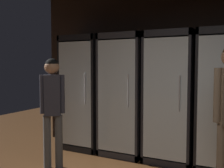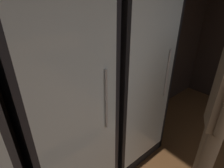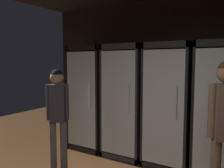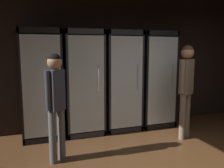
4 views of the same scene
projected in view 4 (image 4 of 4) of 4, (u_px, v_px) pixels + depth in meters
The scene contains 7 objects.
wall_back at pixel (134, 60), 5.31m from camera, with size 6.00×0.06×2.80m, color black.
cooler_far_left at pixel (41, 85), 4.43m from camera, with size 0.73×0.63×2.01m.
cooler_left at pixel (83, 83), 4.69m from camera, with size 0.73×0.63×2.01m.
cooler_center at pixel (120, 82), 4.94m from camera, with size 0.73×0.63×2.01m.
cooler_right at pixel (154, 80), 5.20m from camera, with size 0.73×0.63×2.01m.
shopper_near at pixel (56, 97), 3.45m from camera, with size 0.30×0.26×1.60m.
shopper_far at pixel (186, 81), 4.37m from camera, with size 0.35×0.26×1.72m.
Camera 4 is at (-2.20, -1.85, 1.66)m, focal length 38.60 mm.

